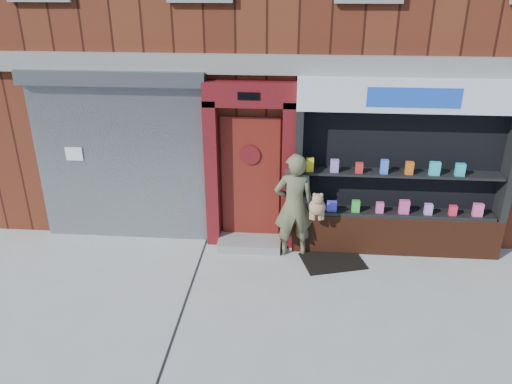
# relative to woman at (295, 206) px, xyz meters

# --- Properties ---
(ground) EXTENTS (80.00, 80.00, 0.00)m
(ground) POSITION_rel_woman_xyz_m (-0.03, -1.54, -0.92)
(ground) COLOR #9E9E99
(ground) RESTS_ON ground
(shutter_bay) EXTENTS (3.10, 0.30, 3.04)m
(shutter_bay) POSITION_rel_woman_xyz_m (-3.03, 0.39, 0.80)
(shutter_bay) COLOR gray
(shutter_bay) RESTS_ON ground
(red_door_bay) EXTENTS (1.52, 0.58, 2.90)m
(red_door_bay) POSITION_rel_woman_xyz_m (-0.78, 0.32, 0.54)
(red_door_bay) COLOR #510D12
(red_door_bay) RESTS_ON ground
(pharmacy_bay) EXTENTS (3.50, 0.41, 3.00)m
(pharmacy_bay) POSITION_rel_woman_xyz_m (1.71, 0.27, 0.45)
(pharmacy_bay) COLOR #542413
(pharmacy_bay) RESTS_ON ground
(woman) EXTENTS (0.88, 0.54, 1.83)m
(woman) POSITION_rel_woman_xyz_m (0.00, 0.00, 0.00)
(woman) COLOR #646442
(woman) RESTS_ON ground
(doormat) EXTENTS (1.15, 0.95, 0.02)m
(doormat) POSITION_rel_woman_xyz_m (0.66, -0.22, -0.91)
(doormat) COLOR black
(doormat) RESTS_ON ground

